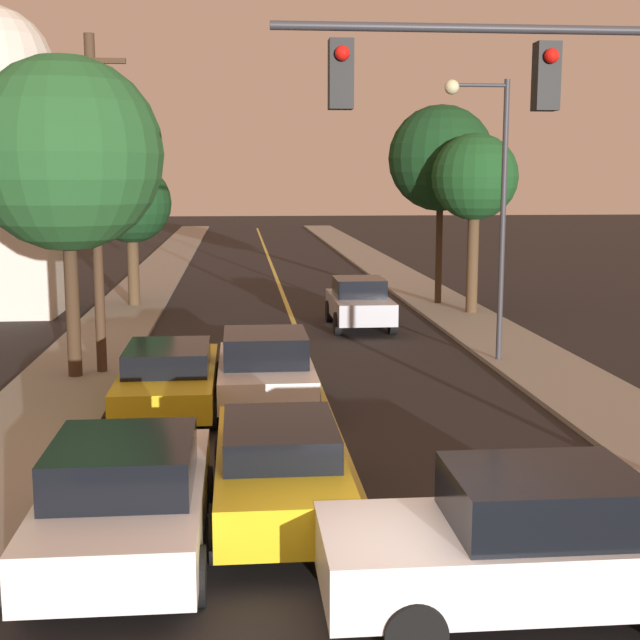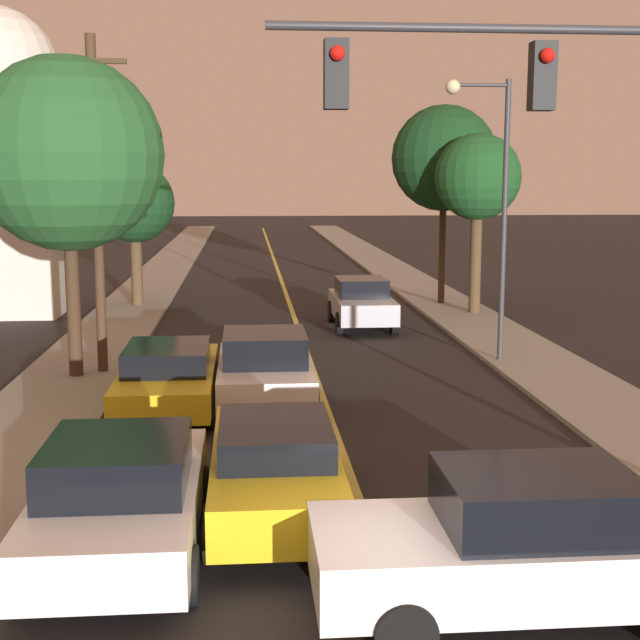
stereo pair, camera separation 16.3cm
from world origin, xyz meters
TOP-DOWN VIEW (x-y plane):
  - ground_plane at (0.00, 0.00)m, footprint 200.00×200.00m
  - road_surface at (0.00, 36.00)m, footprint 8.92×80.00m
  - sidewalk_left at (-5.71, 36.00)m, footprint 2.50×80.00m
  - sidewalk_right at (5.71, 36.00)m, footprint 2.50×80.00m
  - car_near_lane_front at (-1.25, 3.48)m, footprint 1.86×4.70m
  - car_near_lane_second at (-1.25, 9.75)m, footprint 2.04×4.32m
  - car_outer_lane_front at (-3.21, 2.32)m, footprint 2.05×4.44m
  - car_outer_lane_second at (-3.21, 9.46)m, footprint 1.99×4.90m
  - car_far_oncoming at (2.01, 19.11)m, footprint 1.88×4.07m
  - car_crossing_right at (1.32, 0.47)m, footprint 4.45×1.99m
  - traffic_signal_mast at (2.89, 3.59)m, footprint 6.27×0.42m
  - streetlamp_right at (4.44, 13.37)m, footprint 1.62×0.36m
  - utility_pole_left at (-5.06, 12.83)m, footprint 1.60×0.24m
  - tree_left_near at (-5.61, 12.39)m, footprint 4.39×4.39m
  - tree_left_far at (-5.56, 24.08)m, footprint 2.86×2.86m
  - tree_right_near at (6.18, 21.23)m, footprint 2.90×2.90m
  - tree_right_far at (5.55, 23.61)m, footprint 3.80×3.80m

SIDE VIEW (x-z plane):
  - ground_plane at x=0.00m, z-range 0.00..0.00m
  - road_surface at x=0.00m, z-range 0.00..0.01m
  - sidewalk_left at x=-5.71m, z-range 0.00..0.12m
  - sidewalk_right at x=5.71m, z-range 0.00..0.12m
  - car_outer_lane_second at x=-3.21m, z-range 0.04..1.41m
  - car_near_lane_front at x=-1.25m, z-range 0.06..1.48m
  - car_near_lane_second at x=-1.25m, z-range 0.01..1.57m
  - car_outer_lane_front at x=-3.21m, z-range 0.02..1.58m
  - car_far_oncoming at x=2.01m, z-range 0.02..1.58m
  - car_crossing_right at x=1.32m, z-range 0.00..1.61m
  - tree_left_far at x=-5.56m, z-range 1.20..6.31m
  - utility_pole_left at x=-5.06m, z-range 0.28..8.08m
  - streetlamp_right at x=4.44m, z-range 1.10..8.04m
  - tree_right_near at x=6.18m, z-range 1.63..7.68m
  - traffic_signal_mast at x=2.89m, z-range 1.63..8.42m
  - tree_left_near at x=-5.61m, z-range 1.56..8.87m
  - tree_right_far at x=5.55m, z-range 1.78..8.94m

